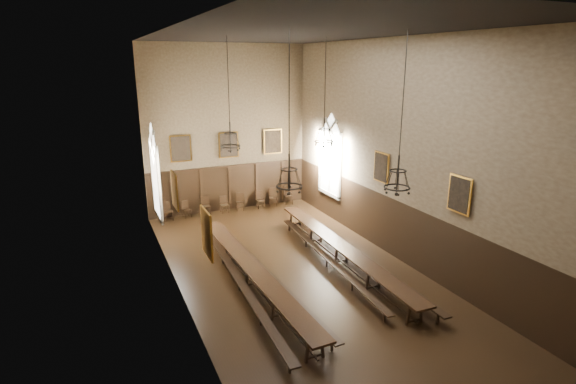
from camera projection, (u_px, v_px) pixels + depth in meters
floor at (298, 275)px, 17.64m from camera, size 9.00×18.00×0.02m
ceiling at (300, 32)px, 15.12m from camera, size 9.00×18.00×0.02m
wall_back at (227, 130)px, 24.27m from camera, size 9.00×0.02×9.00m
wall_front at (505, 257)px, 8.49m from camera, size 9.00×0.02×9.00m
wall_left at (174, 175)px, 14.61m from camera, size 0.02×18.00×9.00m
wall_right at (400, 153)px, 18.16m from camera, size 0.02×18.00×9.00m
wainscot_panelling at (299, 245)px, 17.29m from camera, size 9.00×18.00×2.50m
table_left at (253, 277)px, 16.56m from camera, size 1.01×10.51×0.82m
table_right at (341, 255)px, 18.46m from camera, size 1.08×10.68×0.83m
bench_left_outer at (239, 283)px, 16.34m from camera, size 0.76×10.66×0.48m
bench_left_inner at (264, 274)px, 17.05m from camera, size 0.76×10.51×0.47m
bench_right_inner at (327, 260)px, 18.26m from camera, size 0.88×9.42×0.42m
bench_right_outer at (355, 256)px, 18.58m from camera, size 0.47×10.76×0.48m
chair_0 at (168, 215)px, 23.62m from camera, size 0.51×0.51×1.03m
chair_1 at (187, 212)px, 24.09m from camera, size 0.49×0.49×0.90m
chair_2 at (206, 209)px, 24.46m from camera, size 0.46×0.46×1.03m
chair_3 at (224, 208)px, 24.84m from camera, size 0.44×0.44×0.92m
chair_4 at (240, 205)px, 25.22m from camera, size 0.53×0.53×0.97m
chair_5 at (260, 203)px, 25.62m from camera, size 0.44×0.44×0.98m
chair_6 at (273, 200)px, 26.03m from camera, size 0.57×0.57×1.01m
chair_7 at (288, 199)px, 26.37m from camera, size 0.56×0.56×1.04m
chandelier_back_left at (230, 138)px, 17.74m from camera, size 0.79×0.79×4.32m
chandelier_back_right at (324, 134)px, 18.98m from camera, size 0.81×0.81×4.35m
chandelier_front_left at (289, 176)px, 13.20m from camera, size 0.80×0.80×4.64m
chandelier_front_right at (398, 178)px, 14.82m from camera, size 0.88×0.88×5.13m
portrait_back_0 at (181, 149)px, 23.36m from camera, size 1.10×0.12×1.40m
portrait_back_1 at (229, 145)px, 24.38m from camera, size 1.10×0.12×1.40m
portrait_back_2 at (273, 142)px, 25.41m from camera, size 1.10×0.12×1.40m
portrait_left_0 at (174, 190)px, 15.76m from camera, size 0.12×1.00×1.30m
portrait_left_1 at (207, 233)px, 11.82m from camera, size 0.12×1.00×1.30m
portrait_right_0 at (381, 167)px, 19.21m from camera, size 0.12×1.00×1.30m
portrait_right_1 at (459, 195)px, 15.26m from camera, size 0.12×1.00×1.30m
window_right at (330, 155)px, 23.25m from camera, size 0.20×2.20×4.60m
window_left at (155, 171)px, 19.76m from camera, size 0.20×2.20×4.60m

